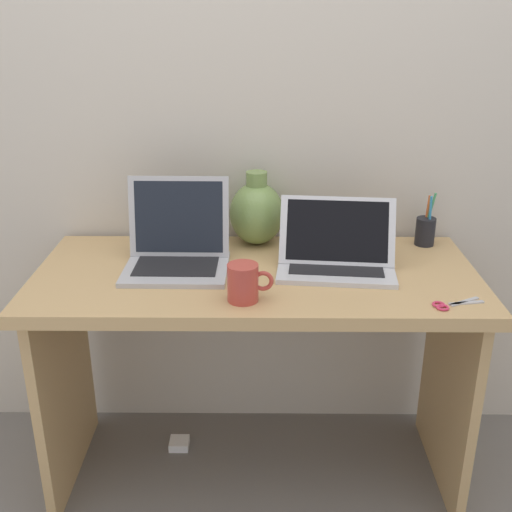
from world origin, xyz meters
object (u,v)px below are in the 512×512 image
Objects in this scene: laptop_left at (177,244)px; pen_cup at (425,230)px; scissors at (450,305)px; power_brick at (179,443)px; coffee_mug at (244,283)px; laptop_right at (337,252)px; green_vase at (257,212)px.

laptop_left is 1.73× the size of pen_cup.
scissors reaches higher than power_brick.
pen_cup is at bearing 35.73° from coffee_mug.
power_brick is (-0.04, 0.07, -0.81)m from laptop_left.
scissors is 1.15m from power_brick.
coffee_mug is (-0.28, -0.22, -0.00)m from laptop_right.
green_vase is at bearing 138.08° from scissors.
pen_cup is 2.59× the size of power_brick.
laptop_right is 1.50× the size of green_vase.
laptop_left is 2.14× the size of scissors.
power_brick is (-0.25, 0.32, -0.80)m from coffee_mug.
pen_cup is at bearing -1.14° from green_vase.
green_vase is at bearing 23.67° from power_brick.
laptop_right is at bearing -41.56° from green_vase.
laptop_right is at bearing 38.96° from coffee_mug.
scissors is 2.09× the size of power_brick.
pen_cup reaches higher than power_brick.
pen_cup is at bearing 12.95° from laptop_left.
coffee_mug reaches higher than power_brick.
power_brick is at bearing 119.33° from laptop_left.
coffee_mug is 0.56m from scissors.
laptop_right is 0.96m from power_brick.
pen_cup is 1.24× the size of scissors.
coffee_mug is (0.21, -0.24, -0.02)m from laptop_left.
coffee_mug is (-0.03, -0.44, -0.06)m from green_vase.
laptop_left is 0.32m from coffee_mug.
laptop_left reaches higher than scissors.
laptop_right is 2.05× the size of pen_cup.
power_brick is at bearing 128.42° from coffee_mug.
power_brick is (-0.81, 0.35, -0.75)m from scissors.
laptop_right reaches higher than pen_cup.
laptop_right is at bearing -2.39° from laptop_left.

